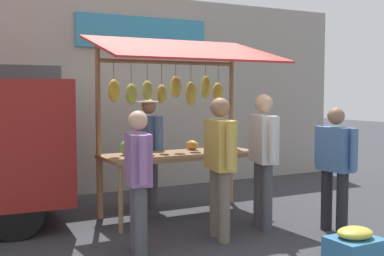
# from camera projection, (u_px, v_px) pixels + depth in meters

# --- Properties ---
(ground_plane) EXTENTS (40.00, 40.00, 0.00)m
(ground_plane) POSITION_uv_depth(u_px,v_px,m) (182.00, 216.00, 7.02)
(ground_plane) COLOR #38383D
(street_backdrop) EXTENTS (9.00, 0.30, 3.40)m
(street_backdrop) POSITION_uv_depth(u_px,v_px,m) (123.00, 93.00, 8.81)
(street_backdrop) COLOR #9E998E
(street_backdrop) RESTS_ON ground
(market_stall) EXTENTS (2.50, 1.46, 2.50)m
(market_stall) POSITION_uv_depth(u_px,v_px,m) (179.00, 105.00, 6.96)
(market_stall) COLOR olive
(market_stall) RESTS_ON ground
(vendor_with_sunhat) EXTENTS (0.42, 0.69, 1.62)m
(vendor_with_sunhat) POSITION_uv_depth(u_px,v_px,m) (149.00, 143.00, 7.53)
(vendor_with_sunhat) COLOR #4C4C51
(vendor_with_sunhat) RESTS_ON ground
(shopper_with_ponytail) EXTENTS (0.24, 0.67, 1.54)m
(shopper_with_ponytail) POSITION_uv_depth(u_px,v_px,m) (335.00, 162.00, 6.15)
(shopper_with_ponytail) COLOR #232328
(shopper_with_ponytail) RESTS_ON ground
(shopper_in_grey_tee) EXTENTS (0.30, 0.70, 1.66)m
(shopper_in_grey_tee) POSITION_uv_depth(u_px,v_px,m) (220.00, 158.00, 5.85)
(shopper_in_grey_tee) COLOR #726656
(shopper_in_grey_tee) RESTS_ON ground
(shopper_with_shopping_bag) EXTENTS (0.31, 0.66, 1.53)m
(shopper_with_shopping_bag) POSITION_uv_depth(u_px,v_px,m) (138.00, 173.00, 5.29)
(shopper_with_shopping_bag) COLOR #4C4C51
(shopper_with_shopping_bag) RESTS_ON ground
(shopper_in_striped_shirt) EXTENTS (0.35, 0.69, 1.70)m
(shopper_in_striped_shirt) POSITION_uv_depth(u_px,v_px,m) (263.00, 151.00, 6.33)
(shopper_in_striped_shirt) COLOR #4C4C51
(shopper_in_striped_shirt) RESTS_ON ground
(produce_crate_near) EXTENTS (0.50, 0.41, 0.40)m
(produce_crate_near) POSITION_uv_depth(u_px,v_px,m) (355.00, 249.00, 4.96)
(produce_crate_near) COLOR teal
(produce_crate_near) RESTS_ON ground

